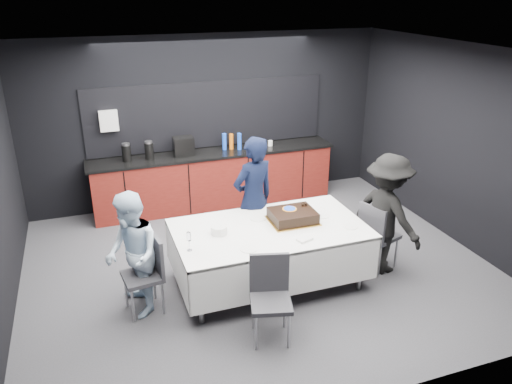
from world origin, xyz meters
The scene contains 18 objects.
ground centered at (0.00, 0.00, 0.00)m, with size 6.00×6.00×0.00m, color #434348.
room_shell centered at (0.00, 0.00, 1.86)m, with size 6.04×5.04×2.82m.
kitchenette centered at (-0.02, 2.22, 0.54)m, with size 4.10×0.64×2.05m.
party_table centered at (0.00, -0.40, 0.64)m, with size 2.32×1.32×0.78m.
cake_assembly centered at (0.33, -0.33, 0.85)m, with size 0.59×0.48×0.18m.
plate_stack centered at (-0.62, -0.35, 0.83)m, with size 0.20×0.20×0.10m, color white.
loose_plate_near centered at (-0.41, -0.82, 0.78)m, with size 0.20×0.20×0.01m, color white.
loose_plate_right_a centered at (0.74, -0.30, 0.78)m, with size 0.21×0.21×0.01m, color white.
loose_plate_right_b centered at (0.93, -0.71, 0.78)m, with size 0.19×0.19×0.01m, color white.
loose_plate_far centered at (-0.04, -0.11, 0.78)m, with size 0.22×0.22×0.01m, color white.
fork_pile centered at (0.26, -0.84, 0.79)m, with size 0.18×0.11×0.03m, color white.
champagne_flute centered at (-1.04, -0.62, 0.94)m, with size 0.06×0.06×0.22m.
chair_left centered at (-1.48, -0.45, 0.53)m, with size 0.47×0.47×0.92m.
chair_right centered at (1.44, -0.52, 0.53)m, with size 0.53×0.53×0.92m.
chair_near centered at (-0.35, -1.34, 0.53)m, with size 0.51×0.51×0.92m.
person_center centered at (0.03, 0.28, 0.87)m, with size 0.63×0.42×1.73m, color black.
person_left centered at (-1.65, -0.44, 0.73)m, with size 0.71×0.55×1.46m, color silver.
person_right centered at (1.53, -0.58, 0.80)m, with size 1.03×0.59×1.60m, color black.
Camera 1 is at (-1.96, -5.44, 3.52)m, focal length 35.00 mm.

